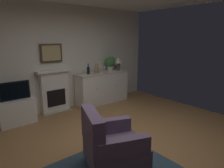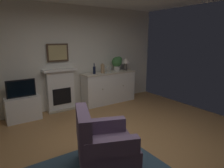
{
  "view_description": "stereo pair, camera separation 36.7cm",
  "coord_description": "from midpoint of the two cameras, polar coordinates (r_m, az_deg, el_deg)",
  "views": [
    {
      "loc": [
        -2.25,
        -2.26,
        1.88
      ],
      "look_at": [
        0.14,
        0.65,
        1.0
      ],
      "focal_mm": 31.82,
      "sensor_mm": 36.0,
      "label": 1
    },
    {
      "loc": [
        -1.95,
        -2.48,
        1.88
      ],
      "look_at": [
        0.14,
        0.65,
        1.0
      ],
      "focal_mm": 31.82,
      "sensor_mm": 36.0,
      "label": 2
    }
  ],
  "objects": [
    {
      "name": "tv_cabinet",
      "position": [
        5.01,
        -22.31,
        -6.5
      ],
      "size": [
        0.75,
        0.42,
        0.56
      ],
      "color": "white",
      "rests_on": "ground_plane"
    },
    {
      "name": "potted_plant_small",
      "position": [
        5.93,
        3.29,
        6.21
      ],
      "size": [
        0.3,
        0.3,
        0.43
      ],
      "color": "beige",
      "rests_on": "sideboard_cabinet"
    },
    {
      "name": "wall_rear",
      "position": [
        5.41,
        -10.82,
        7.37
      ],
      "size": [
        5.75,
        0.06,
        2.71
      ],
      "primitive_type": "cube",
      "color": "silver",
      "rests_on": "ground_plane"
    },
    {
      "name": "ground_plane",
      "position": [
        3.71,
        7.03,
        -18.33
      ],
      "size": [
        5.75,
        5.24,
        0.1
      ],
      "primitive_type": "cube",
      "color": "#9E7042",
      "rests_on": "ground"
    },
    {
      "name": "table_lamp",
      "position": [
        6.06,
        5.66,
        6.54
      ],
      "size": [
        0.26,
        0.26,
        0.4
      ],
      "color": "#4C4742",
      "rests_on": "sideboard_cabinet"
    },
    {
      "name": "vase_decorative",
      "position": [
        5.55,
        -0.83,
        4.53
      ],
      "size": [
        0.11,
        0.11,
        0.28
      ],
      "color": "#9E7F5B",
      "rests_on": "sideboard_cabinet"
    },
    {
      "name": "armchair",
      "position": [
        2.96,
        0.93,
        -17.24
      ],
      "size": [
        1.03,
        1.0,
        0.92
      ],
      "color": "#604C66",
      "rests_on": "ground_plane"
    },
    {
      "name": "tv_set",
      "position": [
        4.85,
        -22.75,
        -1.2
      ],
      "size": [
        0.62,
        0.07,
        0.4
      ],
      "color": "black",
      "rests_on": "tv_cabinet"
    },
    {
      "name": "wine_bottle",
      "position": [
        5.47,
        -3.22,
        4.04
      ],
      "size": [
        0.08,
        0.08,
        0.29
      ],
      "color": "black",
      "rests_on": "sideboard_cabinet"
    },
    {
      "name": "wine_glass_left",
      "position": [
        5.69,
        0.12,
        4.58
      ],
      "size": [
        0.07,
        0.07,
        0.16
      ],
      "color": "silver",
      "rests_on": "sideboard_cabinet"
    },
    {
      "name": "framed_picture",
      "position": [
        5.22,
        -13.38,
        8.75
      ],
      "size": [
        0.55,
        0.04,
        0.45
      ],
      "color": "#473323"
    },
    {
      "name": "fireplace_unit",
      "position": [
        5.33,
        -12.66,
        -1.64
      ],
      "size": [
        0.87,
        0.3,
        1.1
      ],
      "color": "white",
      "rests_on": "ground_plane"
    },
    {
      "name": "sideboard_cabinet",
      "position": [
        5.83,
        0.89,
        -0.98
      ],
      "size": [
        1.62,
        0.49,
        0.91
      ],
      "color": "white",
      "rests_on": "ground_plane"
    },
    {
      "name": "wine_glass_center",
      "position": [
        5.7,
        1.43,
        4.58
      ],
      "size": [
        0.07,
        0.07,
        0.16
      ],
      "color": "silver",
      "rests_on": "sideboard_cabinet"
    }
  ]
}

